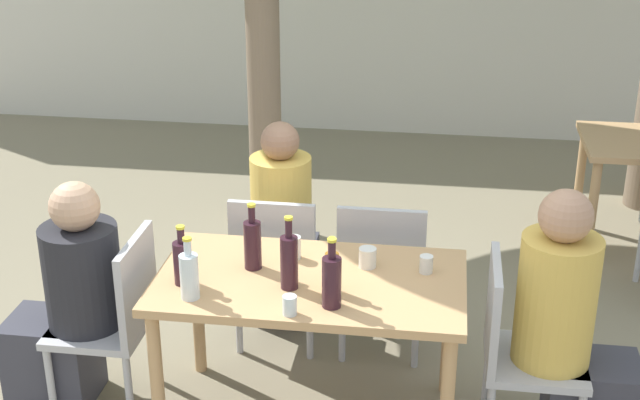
# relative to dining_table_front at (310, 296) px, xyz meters

# --- Properties ---
(dining_table_front) EXTENTS (1.37, 0.77, 0.75)m
(dining_table_front) POSITION_rel_dining_table_front_xyz_m (0.00, 0.00, 0.00)
(dining_table_front) COLOR tan
(dining_table_front) RESTS_ON ground_plane
(patio_chair_0) EXTENTS (0.44, 0.44, 0.88)m
(patio_chair_0) POSITION_rel_dining_table_front_xyz_m (-0.92, 0.00, -0.16)
(patio_chair_0) COLOR #B2B2B7
(patio_chair_0) RESTS_ON ground_plane
(patio_chair_1) EXTENTS (0.44, 0.44, 0.88)m
(patio_chair_1) POSITION_rel_dining_table_front_xyz_m (0.92, 0.00, -0.16)
(patio_chair_1) COLOR #B2B2B7
(patio_chair_1) RESTS_ON ground_plane
(patio_chair_2) EXTENTS (0.44, 0.44, 0.88)m
(patio_chair_2) POSITION_rel_dining_table_front_xyz_m (-0.27, 0.62, -0.16)
(patio_chair_2) COLOR #B2B2B7
(patio_chair_2) RESTS_ON ground_plane
(patio_chair_3) EXTENTS (0.44, 0.44, 0.88)m
(patio_chair_3) POSITION_rel_dining_table_front_xyz_m (0.27, 0.62, -0.16)
(patio_chair_3) COLOR #B2B2B7
(patio_chair_3) RESTS_ON ground_plane
(person_seated_0) EXTENTS (0.58, 0.36, 1.15)m
(person_seated_0) POSITION_rel_dining_table_front_xyz_m (-1.15, -0.00, -0.14)
(person_seated_0) COLOR #383842
(person_seated_0) RESTS_ON ground_plane
(person_seated_1) EXTENTS (0.57, 0.34, 1.24)m
(person_seated_1) POSITION_rel_dining_table_front_xyz_m (1.15, -0.00, -0.10)
(person_seated_1) COLOR #383842
(person_seated_1) RESTS_ON ground_plane
(person_seated_2) EXTENTS (0.32, 0.56, 1.22)m
(person_seated_2) POSITION_rel_dining_table_front_xyz_m (-0.27, 0.85, -0.12)
(person_seated_2) COLOR #383842
(person_seated_2) RESTS_ON ground_plane
(water_bottle_0) EXTENTS (0.08, 0.08, 0.28)m
(water_bottle_0) POSITION_rel_dining_table_front_xyz_m (-0.47, -0.25, 0.20)
(water_bottle_0) COLOR silver
(water_bottle_0) RESTS_ON dining_table_front
(wine_bottle_1) EXTENTS (0.08, 0.08, 0.34)m
(wine_bottle_1) POSITION_rel_dining_table_front_xyz_m (-0.07, -0.10, 0.22)
(wine_bottle_1) COLOR #331923
(wine_bottle_1) RESTS_ON dining_table_front
(wine_bottle_2) EXTENTS (0.08, 0.08, 0.28)m
(wine_bottle_2) POSITION_rel_dining_table_front_xyz_m (-0.54, -0.13, 0.20)
(wine_bottle_2) COLOR #331923
(wine_bottle_2) RESTS_ON dining_table_front
(wine_bottle_3) EXTENTS (0.08, 0.08, 0.31)m
(wine_bottle_3) POSITION_rel_dining_table_front_xyz_m (0.13, -0.23, 0.21)
(wine_bottle_3) COLOR #331923
(wine_bottle_3) RESTS_ON dining_table_front
(wine_bottle_4) EXTENTS (0.08, 0.08, 0.31)m
(wine_bottle_4) POSITION_rel_dining_table_front_xyz_m (-0.27, 0.06, 0.22)
(wine_bottle_4) COLOR #331923
(wine_bottle_4) RESTS_ON dining_table_front
(amber_bottle_5) EXTENTS (0.06, 0.06, 0.26)m
(amber_bottle_5) POSITION_rel_dining_table_front_xyz_m (0.11, -0.11, 0.19)
(amber_bottle_5) COLOR #9E661E
(amber_bottle_5) RESTS_ON dining_table_front
(drinking_glass_0) EXTENTS (0.07, 0.07, 0.11)m
(drinking_glass_0) POSITION_rel_dining_table_front_xyz_m (-0.11, 0.18, 0.15)
(drinking_glass_0) COLOR silver
(drinking_glass_0) RESTS_ON dining_table_front
(drinking_glass_1) EXTENTS (0.08, 0.08, 0.09)m
(drinking_glass_1) POSITION_rel_dining_table_front_xyz_m (0.24, 0.15, 0.14)
(drinking_glass_1) COLOR silver
(drinking_glass_1) RESTS_ON dining_table_front
(drinking_glass_2) EXTENTS (0.06, 0.06, 0.08)m
(drinking_glass_2) POSITION_rel_dining_table_front_xyz_m (0.51, 0.13, 0.13)
(drinking_glass_2) COLOR silver
(drinking_glass_2) RESTS_ON dining_table_front
(drinking_glass_3) EXTENTS (0.06, 0.06, 0.08)m
(drinking_glass_3) POSITION_rel_dining_table_front_xyz_m (-0.03, -0.33, 0.14)
(drinking_glass_3) COLOR silver
(drinking_glass_3) RESTS_ON dining_table_front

